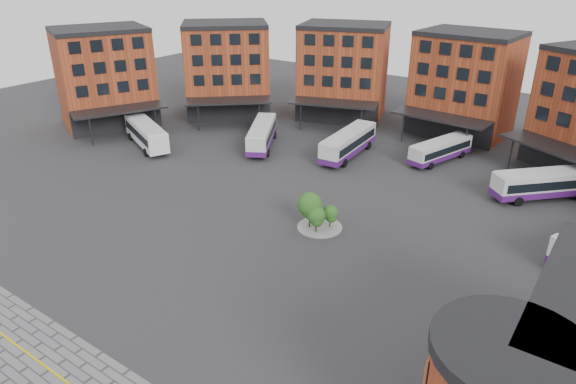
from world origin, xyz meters
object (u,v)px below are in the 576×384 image
Objects in this scene: bus_a at (146,133)px; bus_e at (544,184)px; tree_island at (315,211)px; bus_b at (262,135)px; bus_d at (441,150)px; bus_c at (348,143)px.

bus_a is 1.19× the size of bus_e.
tree_island is 0.39× the size of bus_b.
bus_a reaches higher than bus_d.
bus_c is 11.76m from bus_d.
tree_island is at bearing -73.55° from bus_c.
bus_c reaches higher than bus_a.
tree_island is at bearing -84.96° from bus_e.
bus_a is at bearing -175.24° from bus_b.
bus_b is 23.71m from bus_d.
bus_e is at bearing -22.36° from bus_b.
bus_e is (23.62, 0.81, -0.09)m from bus_c.
bus_b reaches higher than bus_d.
bus_a is 0.98× the size of bus_c.
tree_island is 24.24m from bus_b.
bus_c is at bearing 110.27° from tree_island.
bus_a is 39.41m from bus_d.
tree_island reaches higher than bus_d.
bus_c reaches higher than bus_d.
bus_c is 23.64m from bus_e.
bus_c reaches higher than bus_e.
bus_c is (11.43, 3.69, 0.06)m from bus_b.
bus_a is (-31.69, 6.59, 0.02)m from tree_island.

